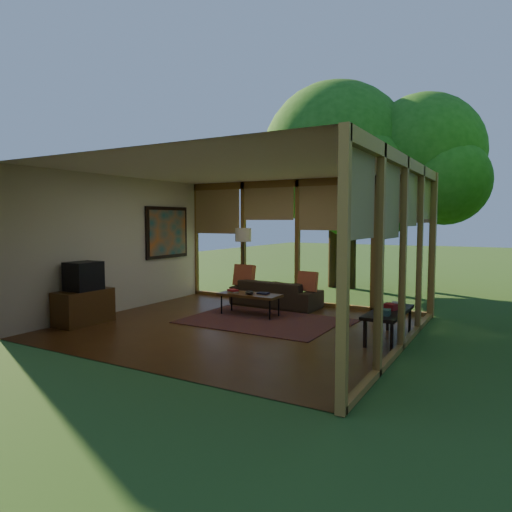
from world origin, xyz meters
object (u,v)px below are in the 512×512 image
Objects in this scene: floor_lamp at (243,239)px; television at (84,276)px; sofa at (276,293)px; side_console at (384,313)px; coffee_table at (250,295)px; media_cabinet at (84,307)px.

television is at bearing -110.77° from floor_lamp.
television is at bearing 58.62° from sofa.
floor_lamp is 1.18× the size of side_console.
floor_lamp is 1.38× the size of coffee_table.
television reaches higher than sofa.
media_cabinet is 3.72m from floor_lamp.
floor_lamp is (1.28, 3.32, 1.11)m from media_cabinet.
television is at bearing 0.00° from media_cabinet.
television is 0.39× the size of side_console.
coffee_table is (0.92, -1.27, -1.01)m from floor_lamp.
side_console is (2.67, -1.55, 0.13)m from sofa.
floor_lamp reaches higher than coffee_table.
television is at bearing -161.92° from side_console.
floor_lamp is 4.11m from side_console.
sofa is 1.16× the size of floor_lamp.
media_cabinet is 0.55m from television.
media_cabinet is 0.83× the size of coffee_table.
coffee_table is 2.71m from side_console.
side_console is (3.59, -1.74, -1.00)m from floor_lamp.
television is (-2.18, -3.13, 0.57)m from sofa.
sofa is 1.91× the size of media_cabinet.
floor_lamp reaches higher than media_cabinet.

